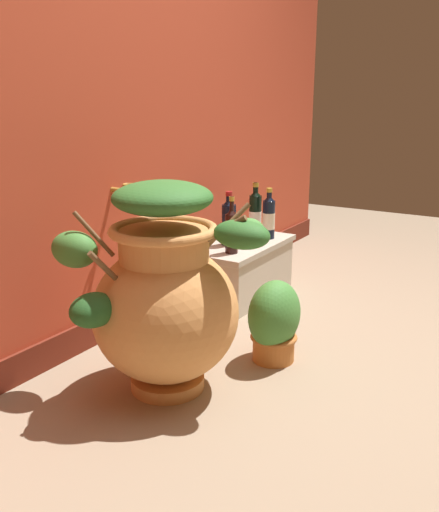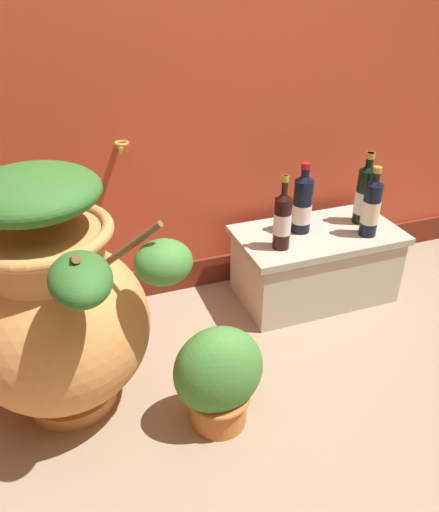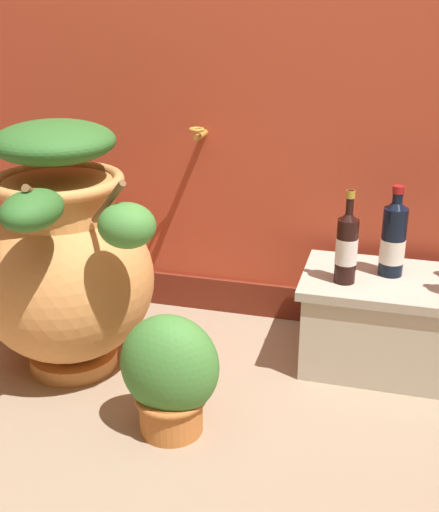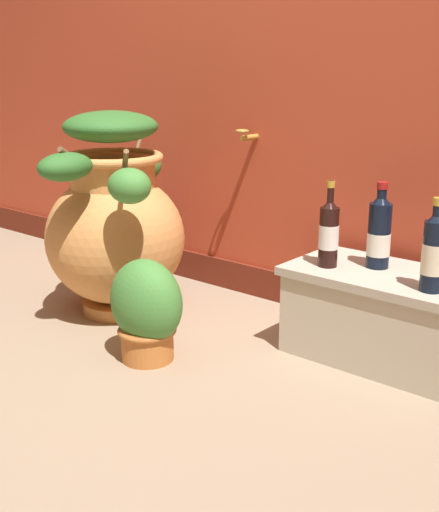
{
  "view_description": "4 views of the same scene",
  "coord_description": "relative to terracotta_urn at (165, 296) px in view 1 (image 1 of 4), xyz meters",
  "views": [
    {
      "loc": [
        -2.07,
        -0.67,
        1.13
      ],
      "look_at": [
        0.12,
        0.68,
        0.39
      ],
      "focal_mm": 38.98,
      "sensor_mm": 36.0,
      "label": 1
    },
    {
      "loc": [
        -0.42,
        -0.77,
        1.3
      ],
      "look_at": [
        0.09,
        0.64,
        0.42
      ],
      "focal_mm": 34.9,
      "sensor_mm": 36.0,
      "label": 2
    },
    {
      "loc": [
        0.52,
        -1.2,
        1.19
      ],
      "look_at": [
        0.02,
        0.63,
        0.43
      ],
      "focal_mm": 46.49,
      "sensor_mm": 36.0,
      "label": 3
    },
    {
      "loc": [
        1.55,
        -1.18,
        1.0
      ],
      "look_at": [
        -0.02,
        0.69,
        0.3
      ],
      "focal_mm": 46.59,
      "sensor_mm": 36.0,
      "label": 4
    }
  ],
  "objects": [
    {
      "name": "wine_bottle_back",
      "position": [
        1.31,
        0.31,
        0.06
      ],
      "size": [
        0.08,
        0.08,
        0.31
      ],
      "color": "black",
      "rests_on": "stone_ledge"
    },
    {
      "name": "wine_bottle_right",
      "position": [
        1.01,
        0.32,
        0.06
      ],
      "size": [
        0.08,
        0.08,
        0.3
      ],
      "color": "black",
      "rests_on": "stone_ledge"
    },
    {
      "name": "back_wall",
      "position": [
        0.48,
        0.63,
        0.9
      ],
      "size": [
        4.4,
        0.33,
        2.6
      ],
      "color": "#B74228",
      "rests_on": "ground_plane"
    },
    {
      "name": "terracotta_urn",
      "position": [
        0.0,
        0.0,
        0.0
      ],
      "size": [
        0.75,
        0.81,
        0.83
      ],
      "color": "#D68E4C",
      "rests_on": "ground_plane"
    },
    {
      "name": "stone_ledge",
      "position": [
        1.08,
        0.28,
        -0.21
      ],
      "size": [
        0.7,
        0.38,
        0.32
      ],
      "color": "beige",
      "rests_on": "ground_plane"
    },
    {
      "name": "wine_bottle_middle",
      "position": [
        0.87,
        0.22,
        0.06
      ],
      "size": [
        0.07,
        0.07,
        0.3
      ],
      "color": "black",
      "rests_on": "stone_ledge"
    },
    {
      "name": "potted_shrub",
      "position": [
        0.44,
        -0.25,
        -0.2
      ],
      "size": [
        0.29,
        0.21,
        0.37
      ],
      "color": "#C17033",
      "rests_on": "ground_plane"
    },
    {
      "name": "wine_bottle_left",
      "position": [
        1.26,
        0.2,
        0.06
      ],
      "size": [
        0.07,
        0.07,
        0.3
      ],
      "color": "black",
      "rests_on": "stone_ledge"
    },
    {
      "name": "ground_plane",
      "position": [
        0.48,
        -0.56,
        -0.39
      ],
      "size": [
        7.0,
        7.0,
        0.0
      ],
      "primitive_type": "plane",
      "color": "gray"
    }
  ]
}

